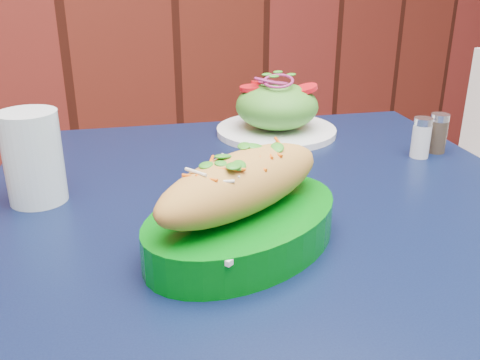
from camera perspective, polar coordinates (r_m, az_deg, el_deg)
cafe_table at (r=0.81m, az=2.85°, el=-7.54°), size 1.04×1.04×0.75m
chair_right at (r=1.40m, az=23.37°, el=-3.39°), size 0.49×0.49×0.86m
banh_mi_basket at (r=0.62m, az=0.30°, el=-2.96°), size 0.30×0.23×0.12m
salad_plate at (r=1.04m, az=3.93°, el=7.39°), size 0.23×0.23×0.11m
water_glass at (r=0.78m, az=-21.20°, el=2.26°), size 0.08×0.08×0.13m
salt_shaker at (r=0.96m, az=18.76°, el=4.30°), size 0.03×0.03×0.07m
pepper_shaker at (r=1.00m, az=20.36°, el=4.70°), size 0.03×0.03×0.07m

